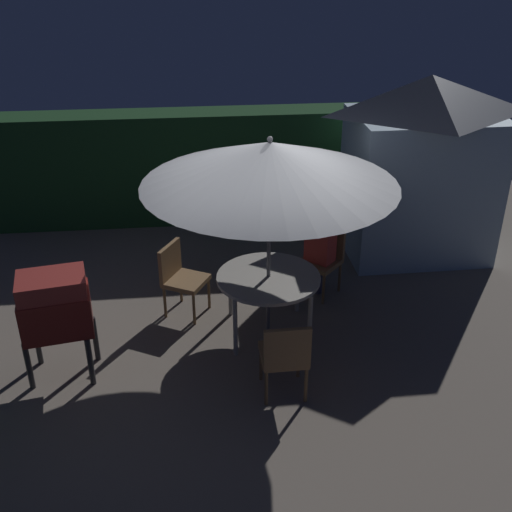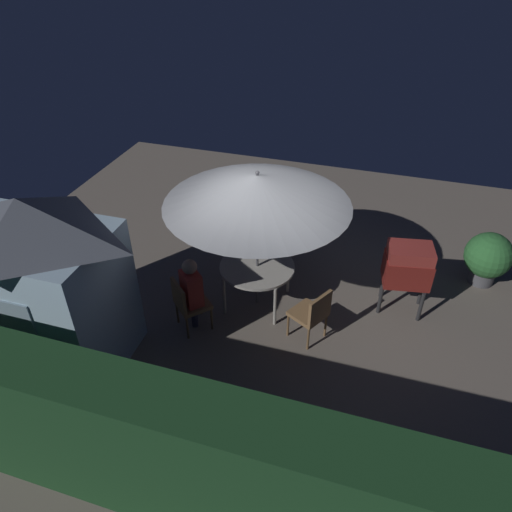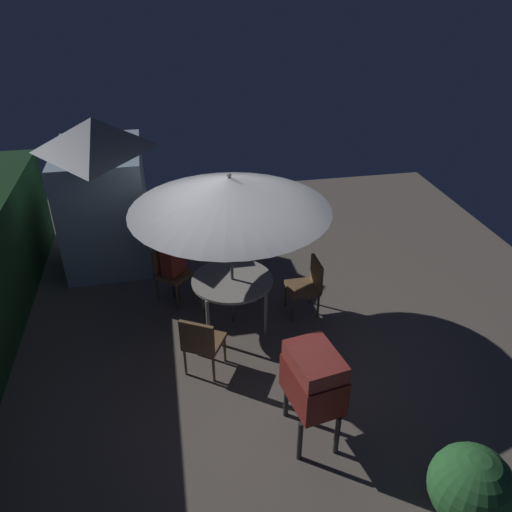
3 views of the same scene
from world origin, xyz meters
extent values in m
plane|color=#6B6056|center=(0.00, 0.00, 0.00)|extent=(11.00, 11.00, 0.00)
cube|color=#193D1E|center=(0.00, 3.50, 0.88)|extent=(7.34, 0.64, 1.77)
cube|color=#9EBCD1|center=(2.63, 1.99, 1.02)|extent=(1.97, 1.43, 2.05)
pyramid|color=#4C515B|center=(2.63, 1.99, 2.30)|extent=(2.09, 1.51, 0.52)
cube|color=gray|center=(2.62, 2.70, 0.80)|extent=(0.82, 0.04, 1.60)
cylinder|color=#B2ADA3|center=(0.25, 0.09, 0.74)|extent=(1.19, 1.19, 0.04)
cylinder|color=gray|center=(-0.16, -0.33, 0.36)|extent=(0.05, 0.05, 0.72)
cylinder|color=gray|center=(0.67, -0.33, 0.36)|extent=(0.05, 0.05, 0.72)
cylinder|color=gray|center=(-0.16, 0.50, 0.36)|extent=(0.05, 0.05, 0.72)
cylinder|color=gray|center=(0.67, 0.50, 0.36)|extent=(0.05, 0.05, 0.72)
cylinder|color=#4C4C51|center=(0.25, 0.09, 1.16)|extent=(0.04, 0.04, 2.32)
cone|color=gray|center=(0.25, 0.09, 2.10)|extent=(2.73, 2.73, 0.45)
sphere|color=#4C4C51|center=(0.25, 0.09, 2.35)|extent=(0.06, 0.06, 0.06)
cube|color=maroon|center=(-2.00, -0.47, 0.78)|extent=(0.78, 0.62, 0.45)
cube|color=maroon|center=(-2.00, -0.47, 1.10)|extent=(0.74, 0.58, 0.20)
cylinder|color=#262628|center=(-2.31, -0.68, 0.28)|extent=(0.06, 0.06, 0.55)
cylinder|color=#262628|center=(-1.69, -0.68, 0.28)|extent=(0.06, 0.06, 0.55)
cylinder|color=#262628|center=(-2.31, -0.26, 0.28)|extent=(0.06, 0.06, 0.55)
cylinder|color=#262628|center=(-1.69, -0.26, 0.28)|extent=(0.06, 0.06, 0.55)
cube|color=olive|center=(1.02, 0.91, 0.45)|extent=(0.65, 0.65, 0.06)
cube|color=olive|center=(1.16, 1.06, 0.68)|extent=(0.37, 0.35, 0.45)
cylinder|color=brown|center=(1.30, 0.92, 0.23)|extent=(0.04, 0.04, 0.45)
cylinder|color=brown|center=(1.01, 1.19, 0.23)|extent=(0.04, 0.04, 0.45)
cylinder|color=brown|center=(1.03, 0.63, 0.23)|extent=(0.04, 0.04, 0.45)
cylinder|color=brown|center=(0.73, 0.90, 0.23)|extent=(0.04, 0.04, 0.45)
cube|color=olive|center=(-0.69, 0.60, 0.45)|extent=(0.62, 0.62, 0.06)
cube|color=olive|center=(-0.88, 0.71, 0.68)|extent=(0.26, 0.43, 0.45)
cylinder|color=brown|center=(-0.77, 0.88, 0.23)|extent=(0.04, 0.04, 0.45)
cylinder|color=brown|center=(-0.96, 0.53, 0.23)|extent=(0.04, 0.04, 0.45)
cylinder|color=brown|center=(-0.42, 0.68, 0.23)|extent=(0.04, 0.04, 0.45)
cylinder|color=brown|center=(-0.61, 0.33, 0.23)|extent=(0.04, 0.04, 0.45)
cube|color=olive|center=(0.28, -0.99, 0.45)|extent=(0.47, 0.47, 0.06)
cube|color=olive|center=(0.28, -1.20, 0.68)|extent=(0.46, 0.06, 0.45)
cylinder|color=brown|center=(0.08, -1.19, 0.23)|extent=(0.04, 0.04, 0.45)
cylinder|color=brown|center=(0.48, -1.18, 0.23)|extent=(0.04, 0.04, 0.45)
cylinder|color=brown|center=(0.07, -0.79, 0.23)|extent=(0.04, 0.04, 0.45)
cylinder|color=brown|center=(0.47, -0.78, 0.23)|extent=(0.04, 0.04, 0.45)
cube|color=#CC3D33|center=(1.02, 0.91, 0.76)|extent=(0.41, 0.41, 0.55)
sphere|color=tan|center=(1.02, 0.91, 1.15)|extent=(0.22, 0.22, 0.22)
cylinder|color=#383347|center=(1.02, 0.91, 0.24)|extent=(0.10, 0.10, 0.48)
camera|label=1|loc=(-0.52, -5.98, 4.23)|focal=43.52mm
camera|label=2|loc=(-1.51, 5.83, 5.24)|focal=33.45mm
camera|label=3|loc=(-5.81, 0.89, 4.76)|focal=35.31mm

